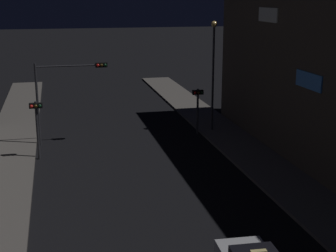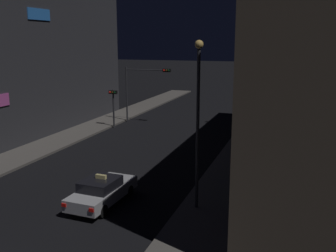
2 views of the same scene
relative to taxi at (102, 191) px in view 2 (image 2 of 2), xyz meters
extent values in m
cube|color=#5B5651|center=(-9.53, 17.42, -0.65)|extent=(3.28, 54.76, 0.17)
cube|color=#5B5651|center=(5.55, 17.42, -0.65)|extent=(3.28, 54.76, 0.17)
cube|color=#337FE5|center=(-11.13, 10.79, 9.57)|extent=(0.08, 2.80, 0.90)
cube|color=#473D33|center=(10.86, 10.38, 5.17)|extent=(7.34, 28.97, 11.81)
cube|color=#26CC66|center=(7.16, 4.58, 1.39)|extent=(0.08, 2.80, 0.90)
cube|color=#337FE5|center=(7.16, 10.38, 4.70)|extent=(0.08, 2.80, 0.90)
cube|color=white|center=(7.16, 16.17, 8.01)|extent=(0.08, 2.80, 0.90)
cube|color=#B7B7BC|center=(0.00, 0.05, -0.12)|extent=(2.01, 4.48, 0.60)
cube|color=black|center=(-0.01, -0.15, 0.43)|extent=(1.68, 2.06, 0.50)
cube|color=red|center=(-0.86, -2.13, -0.02)|extent=(0.24, 0.07, 0.16)
cube|color=red|center=(0.64, -2.21, -0.02)|extent=(0.24, 0.07, 0.16)
cylinder|color=black|center=(-0.73, 1.45, -0.42)|extent=(0.25, 0.65, 0.64)
cylinder|color=black|center=(0.87, 1.37, -0.42)|extent=(0.25, 0.65, 0.64)
cylinder|color=black|center=(-0.86, -1.27, -0.42)|extent=(0.25, 0.65, 0.64)
cylinder|color=black|center=(0.73, -1.35, -0.42)|extent=(0.25, 0.65, 0.64)
cube|color=#F4E08C|center=(0.00, -0.05, 0.78)|extent=(0.57, 0.21, 0.20)
cylinder|color=#2D2D33|center=(-7.64, 19.54, 2.09)|extent=(0.16, 0.16, 5.64)
cylinder|color=#2D2D33|center=(-5.46, 19.54, 4.66)|extent=(4.35, 0.10, 0.10)
cube|color=black|center=(-3.29, 19.54, 4.66)|extent=(0.80, 0.28, 0.32)
sphere|color=red|center=(-3.54, 19.37, 4.66)|extent=(0.20, 0.20, 0.20)
sphere|color=#3F2D0C|center=(-3.29, 19.37, 4.66)|extent=(0.20, 0.20, 0.20)
sphere|color=#0C3319|center=(-3.04, 19.37, 4.66)|extent=(0.20, 0.20, 0.20)
cylinder|color=#2D2D33|center=(-7.64, 16.51, 1.11)|extent=(0.16, 0.16, 3.70)
cube|color=black|center=(-7.64, 16.51, 2.71)|extent=(0.80, 0.28, 0.32)
sphere|color=red|center=(-7.89, 16.33, 2.71)|extent=(0.20, 0.20, 0.20)
sphere|color=#3F2D0C|center=(-7.64, 16.33, 2.71)|extent=(0.20, 0.20, 0.20)
sphere|color=#0C3319|center=(-7.39, 16.33, 2.71)|extent=(0.20, 0.20, 0.20)
cylinder|color=#2D2D33|center=(3.66, 19.93, 0.95)|extent=(0.16, 0.16, 3.38)
cube|color=black|center=(3.66, 19.93, 2.39)|extent=(0.80, 0.28, 0.32)
sphere|color=red|center=(3.41, 19.76, 2.39)|extent=(0.20, 0.20, 0.20)
sphere|color=#3F2D0C|center=(3.66, 19.76, 2.39)|extent=(0.20, 0.20, 0.20)
sphere|color=#0C3319|center=(3.91, 19.76, 2.39)|extent=(0.20, 0.20, 0.20)
cylinder|color=#2D2D33|center=(4.74, 0.91, 3.29)|extent=(0.16, 0.16, 7.70)
sphere|color=#F9C666|center=(4.74, 0.91, 7.34)|extent=(0.40, 0.40, 0.40)
cylinder|color=#2D2D33|center=(4.89, 20.24, 3.22)|extent=(0.16, 0.16, 7.57)
sphere|color=#F9C666|center=(4.89, 20.24, 7.23)|extent=(0.44, 0.44, 0.44)
camera|label=1|loc=(-6.38, -14.12, 9.26)|focal=53.07mm
camera|label=2|loc=(9.29, -16.64, 7.51)|focal=41.79mm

